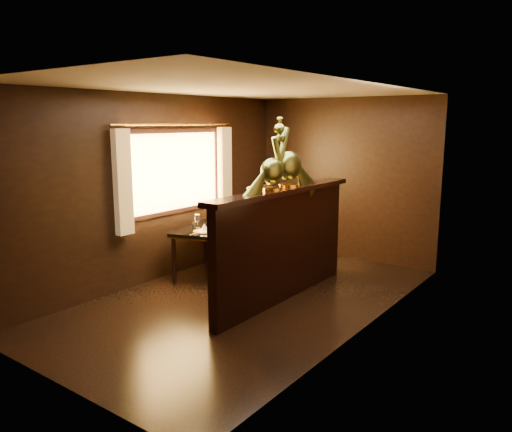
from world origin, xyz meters
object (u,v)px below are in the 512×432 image
(peacock_right, at_px, (289,153))
(chair_left, at_px, (254,237))
(peacock_left, at_px, (272,159))
(chair_right, at_px, (259,240))
(dining_table, at_px, (209,232))

(peacock_right, bearing_deg, chair_left, -163.80)
(peacock_left, bearing_deg, peacock_right, 90.00)
(chair_left, xyz_separation_m, peacock_left, (0.42, -0.23, 0.99))
(chair_left, xyz_separation_m, chair_right, (0.07, 0.01, -0.03))
(dining_table, bearing_deg, chair_left, -31.17)
(dining_table, height_order, chair_right, chair_right)
(chair_right, bearing_deg, peacock_left, -20.04)
(dining_table, distance_m, chair_left, 0.99)
(dining_table, xyz_separation_m, peacock_left, (1.38, -0.46, 1.09))
(chair_left, height_order, peacock_left, peacock_left)
(chair_right, bearing_deg, chair_left, -159.69)
(dining_table, xyz_separation_m, peacock_right, (1.38, -0.11, 1.15))
(chair_left, xyz_separation_m, peacock_right, (0.42, 0.12, 1.05))
(dining_table, height_order, peacock_right, peacock_right)
(dining_table, relative_size, peacock_right, 1.61)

